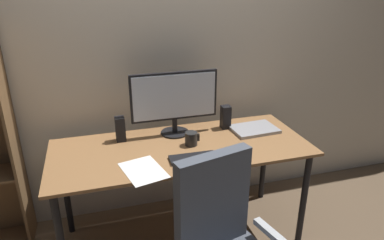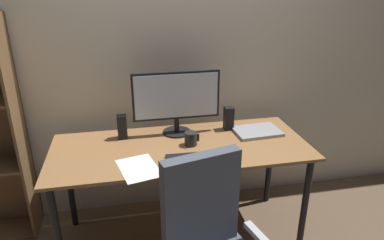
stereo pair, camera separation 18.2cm
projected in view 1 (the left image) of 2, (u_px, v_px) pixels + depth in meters
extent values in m
plane|color=brown|center=(183.00, 236.00, 2.58)|extent=(12.00, 12.00, 0.00)
cube|color=beige|center=(162.00, 47.00, 2.55)|extent=(6.40, 0.10, 2.60)
cube|color=olive|center=(181.00, 148.00, 2.31)|extent=(1.69, 0.70, 0.02)
cylinder|color=black|center=(304.00, 200.00, 2.39)|extent=(0.04, 0.04, 0.72)
cylinder|color=black|center=(66.00, 190.00, 2.50)|extent=(0.04, 0.04, 0.72)
cylinder|color=black|center=(264.00, 160.00, 2.91)|extent=(0.04, 0.04, 0.72)
cylinder|color=black|center=(175.00, 132.00, 2.49)|extent=(0.20, 0.20, 0.01)
cylinder|color=black|center=(175.00, 125.00, 2.47)|extent=(0.04, 0.04, 0.10)
cube|color=black|center=(174.00, 96.00, 2.39)|extent=(0.60, 0.03, 0.34)
cube|color=silver|center=(175.00, 97.00, 2.37)|extent=(0.57, 0.01, 0.31)
cube|color=black|center=(193.00, 158.00, 2.13)|extent=(0.29, 0.12, 0.02)
cube|color=black|center=(232.00, 152.00, 2.19)|extent=(0.08, 0.11, 0.03)
cylinder|color=black|center=(191.00, 138.00, 2.31)|extent=(0.08, 0.08, 0.09)
cube|color=black|center=(198.00, 137.00, 2.32)|extent=(0.02, 0.01, 0.05)
cube|color=#99999E|center=(254.00, 129.00, 2.53)|extent=(0.33, 0.25, 0.02)
cube|color=black|center=(120.00, 129.00, 2.35)|extent=(0.06, 0.07, 0.17)
cube|color=black|center=(226.00, 117.00, 2.55)|extent=(0.06, 0.07, 0.17)
cube|color=white|center=(143.00, 170.00, 2.01)|extent=(0.27, 0.34, 0.00)
cube|color=#474C56|center=(213.00, 201.00, 1.72)|extent=(0.41, 0.16, 0.52)
cube|color=#B7BABC|center=(273.00, 235.00, 1.75)|extent=(0.10, 0.26, 0.03)
cube|color=brown|center=(13.00, 140.00, 2.28)|extent=(0.02, 0.28, 1.57)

